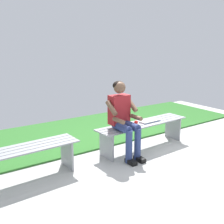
{
  "coord_description": "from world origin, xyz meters",
  "views": [
    {
      "loc": [
        3.11,
        3.54,
        1.87
      ],
      "look_at": [
        0.8,
        0.15,
        0.83
      ],
      "focal_mm": 42.75,
      "sensor_mm": 36.0,
      "label": 1
    }
  ],
  "objects_px": {
    "bench_far": "(17,157)",
    "person_seated": "(123,116)",
    "bench_near": "(143,129)",
    "book_open": "(150,121)",
    "apple": "(136,122)"
  },
  "relations": [
    {
      "from": "bench_far",
      "to": "person_seated",
      "type": "relative_size",
      "value": 1.38
    },
    {
      "from": "bench_near",
      "to": "book_open",
      "type": "xyz_separation_m",
      "value": [
        -0.16,
        0.01,
        0.12
      ]
    },
    {
      "from": "bench_near",
      "to": "bench_far",
      "type": "xyz_separation_m",
      "value": [
        2.27,
        0.0,
        -0.0
      ]
    },
    {
      "from": "book_open",
      "to": "bench_far",
      "type": "bearing_deg",
      "value": -2.56
    },
    {
      "from": "apple",
      "to": "bench_near",
      "type": "bearing_deg",
      "value": 177.04
    },
    {
      "from": "bench_near",
      "to": "bench_far",
      "type": "height_order",
      "value": "same"
    },
    {
      "from": "bench_near",
      "to": "book_open",
      "type": "height_order",
      "value": "book_open"
    },
    {
      "from": "person_seated",
      "to": "apple",
      "type": "distance_m",
      "value": 0.43
    },
    {
      "from": "bench_far",
      "to": "person_seated",
      "type": "xyz_separation_m",
      "value": [
        -1.74,
        0.1,
        0.35
      ]
    },
    {
      "from": "bench_near",
      "to": "apple",
      "type": "relative_size",
      "value": 27.14
    },
    {
      "from": "person_seated",
      "to": "bench_near",
      "type": "bearing_deg",
      "value": -169.11
    },
    {
      "from": "bench_near",
      "to": "person_seated",
      "type": "bearing_deg",
      "value": 10.89
    },
    {
      "from": "bench_far",
      "to": "book_open",
      "type": "distance_m",
      "value": 2.43
    },
    {
      "from": "bench_far",
      "to": "book_open",
      "type": "relative_size",
      "value": 4.22
    },
    {
      "from": "apple",
      "to": "bench_far",
      "type": "bearing_deg",
      "value": 0.23
    }
  ]
}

